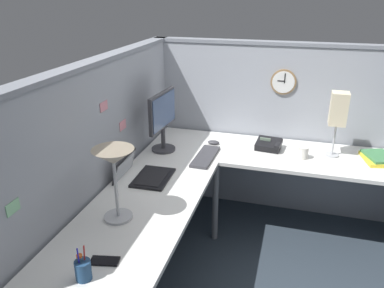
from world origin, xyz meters
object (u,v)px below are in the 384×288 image
book_stack (378,158)px  desk_lamp_paper (338,111)px  keyboard (205,157)px  cell_phone (105,261)px  office_phone (269,145)px  computer_mouse (214,142)px  pen_cup (83,270)px  desk_lamp_dome (114,163)px  monitor (163,117)px  coffee_mug (303,153)px  wall_clock (283,82)px

book_stack → desk_lamp_paper: (-0.00, 0.35, 0.36)m
keyboard → cell_phone: (-1.36, 0.18, -0.01)m
office_phone → computer_mouse: bearing=93.0°
book_stack → pen_cup: bearing=139.7°
computer_mouse → desk_lamp_dome: (-1.28, 0.29, 0.35)m
monitor → office_phone: (0.27, -0.86, -0.26)m
office_phone → desk_lamp_paper: 0.61m
keyboard → desk_lamp_paper: bearing=-70.1°
office_phone → book_stack: size_ratio=0.69×
keyboard → coffee_mug: size_ratio=4.48×
pen_cup → book_stack: bearing=-40.3°
cell_phone → office_phone: bearing=-33.0°
desk_lamp_paper → wall_clock: bearing=56.8°
keyboard → office_phone: 0.58m
monitor → cell_phone: size_ratio=3.47×
desk_lamp_dome → office_phone: bearing=-30.3°
desk_lamp_paper → cell_phone: bearing=145.5°
office_phone → book_stack: office_phone is taller
keyboard → monitor: bearing=82.6°
office_phone → desk_lamp_paper: desk_lamp_paper is taller
wall_clock → monitor: bearing=121.6°
keyboard → book_stack: size_ratio=1.31×
desk_lamp_dome → coffee_mug: 1.61m
monitor → office_phone: size_ratio=2.22×
pen_cup → desk_lamp_paper: bearing=-33.3°
monitor → pen_cup: monitor is taller
monitor → computer_mouse: 0.53m
monitor → desk_lamp_paper: desk_lamp_paper is taller
computer_mouse → wall_clock: bearing=-59.2°
office_phone → wall_clock: bearing=-10.8°
pen_cup → computer_mouse: bearing=-6.7°
book_stack → wall_clock: 0.98m
desk_lamp_dome → book_stack: (1.31, -1.62, -0.34)m
book_stack → wall_clock: wall_clock is taller
keyboard → cell_phone: size_ratio=2.99×
cell_phone → book_stack: bearing=-53.6°
keyboard → book_stack: bearing=-74.6°
office_phone → wall_clock: (0.29, -0.06, 0.48)m
computer_mouse → desk_lamp_paper: size_ratio=0.20×
computer_mouse → cell_phone: bearing=174.0°
cell_phone → book_stack: size_ratio=0.44×
desk_lamp_dome → pen_cup: size_ratio=2.47×
cell_phone → office_phone: 1.81m
monitor → cell_phone: (-1.42, -0.20, -0.29)m
book_stack → coffee_mug: 0.59m
office_phone → coffee_mug: bearing=-113.3°
keyboard → book_stack: (0.33, -1.33, 0.01)m
monitor → computer_mouse: size_ratio=4.81×
cell_phone → coffee_mug: (1.57, -0.93, 0.04)m
office_phone → desk_lamp_paper: bearing=-89.9°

